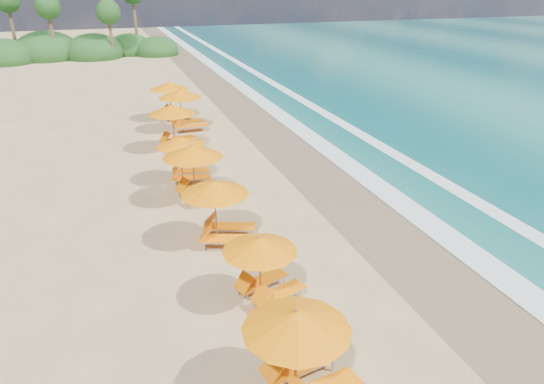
# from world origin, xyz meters

# --- Properties ---
(ground) EXTENTS (160.00, 160.00, 0.00)m
(ground) POSITION_xyz_m (0.00, 0.00, 0.00)
(ground) COLOR tan
(ground) RESTS_ON ground
(wet_sand) EXTENTS (4.00, 160.00, 0.01)m
(wet_sand) POSITION_xyz_m (4.00, 0.00, 0.01)
(wet_sand) COLOR olive
(wet_sand) RESTS_ON ground
(surf_foam) EXTENTS (4.00, 160.00, 0.01)m
(surf_foam) POSITION_xyz_m (6.70, 0.00, 0.03)
(surf_foam) COLOR white
(surf_foam) RESTS_ON ground
(station_2) EXTENTS (2.82, 2.69, 2.36)m
(station_2) POSITION_xyz_m (-2.07, -8.16, 1.32)
(station_2) COLOR olive
(station_2) RESTS_ON ground
(station_3) EXTENTS (2.74, 2.69, 2.13)m
(station_3) POSITION_xyz_m (-1.78, -4.59, 1.19)
(station_3) COLOR olive
(station_3) RESTS_ON ground
(station_4) EXTENTS (3.01, 2.95, 2.35)m
(station_4) POSITION_xyz_m (-2.15, -0.94, 1.32)
(station_4) COLOR olive
(station_4) RESTS_ON ground
(station_5) EXTENTS (3.14, 3.07, 2.46)m
(station_5) POSITION_xyz_m (-2.22, 2.79, 1.38)
(station_5) COLOR olive
(station_5) RESTS_ON ground
(station_6) EXTENTS (2.54, 2.41, 2.16)m
(station_6) POSITION_xyz_m (-2.38, 4.99, 1.21)
(station_6) COLOR olive
(station_6) RESTS_ON ground
(station_7) EXTENTS (3.19, 3.12, 2.52)m
(station_7) POSITION_xyz_m (-2.03, 9.63, 1.41)
(station_7) COLOR olive
(station_7) RESTS_ON ground
(station_8) EXTENTS (2.82, 2.62, 2.56)m
(station_8) POSITION_xyz_m (-1.07, 13.04, 1.43)
(station_8) COLOR olive
(station_8) RESTS_ON ground
(station_9) EXTENTS (2.66, 2.45, 2.49)m
(station_9) POSITION_xyz_m (-1.32, 15.79, 1.39)
(station_9) COLOR olive
(station_9) RESTS_ON ground
(treeline) EXTENTS (25.80, 8.80, 9.74)m
(treeline) POSITION_xyz_m (-9.94, 45.51, 1.00)
(treeline) COLOR #163D14
(treeline) RESTS_ON ground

